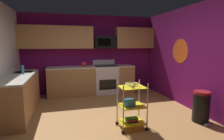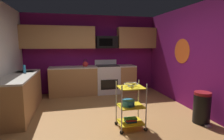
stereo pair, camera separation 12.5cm
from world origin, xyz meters
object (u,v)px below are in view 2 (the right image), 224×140
at_px(trash_can, 202,108).
at_px(microwave, 107,42).
at_px(dish_soap_bottle, 24,69).
at_px(book_stack, 130,120).
at_px(rolling_cart, 131,106).
at_px(oven_range, 107,79).
at_px(fruit_bowl, 131,84).
at_px(mixing_bowl_large, 128,103).
at_px(kettle, 85,64).

bearing_deg(trash_can, microwave, 116.55).
bearing_deg(dish_soap_bottle, trash_can, -24.97).
bearing_deg(book_stack, rolling_cart, 0.00).
height_order(rolling_cart, book_stack, rolling_cart).
relative_size(rolling_cart, book_stack, 3.62).
relative_size(oven_range, rolling_cart, 1.20).
relative_size(fruit_bowl, mixing_bowl_large, 1.08).
xyz_separation_m(rolling_cart, kettle, (-0.64, 2.66, 0.54)).
distance_m(microwave, trash_can, 3.49).
relative_size(rolling_cart, mixing_bowl_large, 3.63).
bearing_deg(dish_soap_bottle, oven_range, 23.63).
xyz_separation_m(fruit_bowl, trash_can, (1.53, -0.11, -0.55)).
xyz_separation_m(kettle, trash_can, (2.16, -2.77, -0.67)).
bearing_deg(dish_soap_bottle, microwave, 25.76).
distance_m(oven_range, microwave, 1.23).
distance_m(microwave, rolling_cart, 3.04).
relative_size(fruit_bowl, trash_can, 0.41).
bearing_deg(dish_soap_bottle, book_stack, -36.32).
relative_size(mixing_bowl_large, book_stack, 1.00).
height_order(oven_range, mixing_bowl_large, oven_range).
distance_m(oven_range, book_stack, 2.68).
xyz_separation_m(rolling_cart, book_stack, (-0.00, 0.00, -0.29)).
distance_m(rolling_cart, fruit_bowl, 0.42).
bearing_deg(kettle, microwave, 8.49).
distance_m(microwave, fruit_bowl, 2.89).
distance_m(rolling_cart, dish_soap_bottle, 2.83).
relative_size(fruit_bowl, dish_soap_bottle, 1.36).
bearing_deg(book_stack, kettle, 103.45).
relative_size(fruit_bowl, book_stack, 1.08).
height_order(kettle, trash_can, kettle).
height_order(fruit_bowl, dish_soap_bottle, dish_soap_bottle).
relative_size(rolling_cart, kettle, 3.47).
relative_size(rolling_cart, fruit_bowl, 3.36).
bearing_deg(rolling_cart, fruit_bowl, 135.00).
bearing_deg(fruit_bowl, trash_can, -4.06).
relative_size(microwave, trash_can, 1.06).
xyz_separation_m(oven_range, kettle, (-0.73, -0.00, 0.52)).
bearing_deg(trash_can, kettle, 128.02).
xyz_separation_m(oven_range, fruit_bowl, (-0.09, -2.66, 0.40)).
relative_size(fruit_bowl, kettle, 1.03).
bearing_deg(oven_range, dish_soap_bottle, -156.37).
distance_m(rolling_cart, kettle, 2.79).
bearing_deg(rolling_cart, kettle, 103.45).
bearing_deg(rolling_cart, trash_can, -4.06).
height_order(microwave, dish_soap_bottle, microwave).
relative_size(dish_soap_bottle, trash_can, 0.30).
bearing_deg(oven_range, fruit_bowl, -91.96).
distance_m(oven_range, trash_can, 3.12).
distance_m(oven_range, mixing_bowl_large, 2.67).
height_order(oven_range, fruit_bowl, oven_range).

